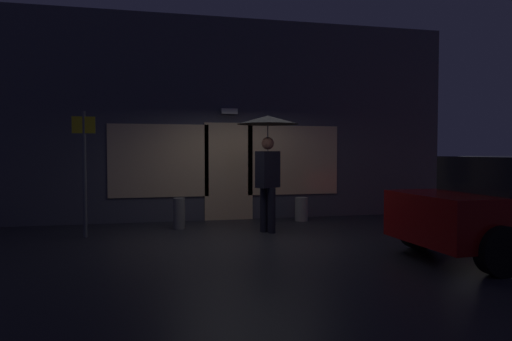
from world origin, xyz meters
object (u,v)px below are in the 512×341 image
at_px(sidewalk_bollard, 179,213).
at_px(street_sign_post, 84,166).
at_px(person_with_umbrella, 268,142).
at_px(sidewalk_bollard_2, 301,209).

bearing_deg(sidewalk_bollard, street_sign_post, -162.48).
bearing_deg(person_with_umbrella, sidewalk_bollard_2, -164.89).
distance_m(person_with_umbrella, street_sign_post, 3.38).
relative_size(sidewalk_bollard, sidewalk_bollard_2, 1.18).
height_order(person_with_umbrella, street_sign_post, street_sign_post).
xyz_separation_m(street_sign_post, sidewalk_bollard, (1.71, 0.54, -0.99)).
bearing_deg(person_with_umbrella, sidewalk_bollard, -58.80).
xyz_separation_m(sidewalk_bollard, sidewalk_bollard_2, (2.73, 0.47, -0.05)).
height_order(person_with_umbrella, sidewalk_bollard_2, person_with_umbrella).
bearing_deg(person_with_umbrella, street_sign_post, -37.46).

